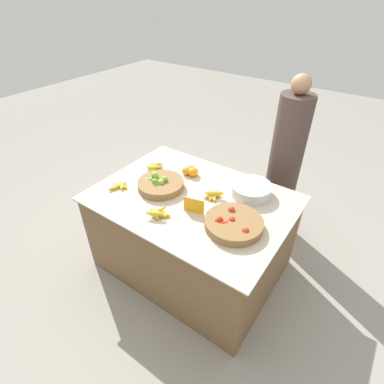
% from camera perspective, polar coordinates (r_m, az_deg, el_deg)
% --- Properties ---
extents(ground_plane, '(12.00, 12.00, 0.00)m').
position_cam_1_polar(ground_plane, '(2.78, 0.00, -13.32)').
color(ground_plane, gray).
extents(market_table, '(1.49, 1.08, 0.74)m').
position_cam_1_polar(market_table, '(2.52, 0.00, -7.77)').
color(market_table, brown).
rests_on(market_table, ground_plane).
extents(lime_bowl, '(0.36, 0.36, 0.11)m').
position_cam_1_polar(lime_bowl, '(2.38, -6.04, 1.48)').
color(lime_bowl, olive).
rests_on(lime_bowl, market_table).
extents(tomato_basket, '(0.39, 0.39, 0.09)m').
position_cam_1_polar(tomato_basket, '(2.02, 7.89, -5.96)').
color(tomato_basket, olive).
rests_on(tomato_basket, market_table).
extents(orange_pile, '(0.13, 0.11, 0.08)m').
position_cam_1_polar(orange_pile, '(2.53, -0.22, 4.04)').
color(orange_pile, orange).
rests_on(orange_pile, market_table).
extents(metal_bowl, '(0.31, 0.31, 0.09)m').
position_cam_1_polar(metal_bowl, '(2.33, 11.19, 0.47)').
color(metal_bowl, silver).
rests_on(metal_bowl, market_table).
extents(price_sign, '(0.15, 0.04, 0.12)m').
position_cam_1_polar(price_sign, '(2.10, 0.34, -2.60)').
color(price_sign, orange).
rests_on(price_sign, market_table).
extents(banana_bunch_back_center, '(0.14, 0.16, 0.06)m').
position_cam_1_polar(banana_bunch_back_center, '(2.27, 4.17, -0.48)').
color(banana_bunch_back_center, gold).
rests_on(banana_bunch_back_center, market_table).
extents(banana_bunch_front_right, '(0.15, 0.17, 0.03)m').
position_cam_1_polar(banana_bunch_front_right, '(2.45, -13.78, 1.16)').
color(banana_bunch_front_right, gold).
rests_on(banana_bunch_front_right, market_table).
extents(banana_bunch_front_center, '(0.17, 0.16, 0.06)m').
position_cam_1_polar(banana_bunch_front_center, '(2.11, -6.46, -3.99)').
color(banana_bunch_front_center, gold).
rests_on(banana_bunch_front_center, market_table).
extents(banana_bunch_front_left, '(0.17, 0.18, 0.06)m').
position_cam_1_polar(banana_bunch_front_left, '(2.64, -7.09, 4.82)').
color(banana_bunch_front_left, gold).
rests_on(banana_bunch_front_left, market_table).
extents(vendor_person, '(0.28, 0.28, 1.52)m').
position_cam_1_polar(vendor_person, '(2.84, 17.12, 4.60)').
color(vendor_person, '#473833').
rests_on(vendor_person, ground_plane).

